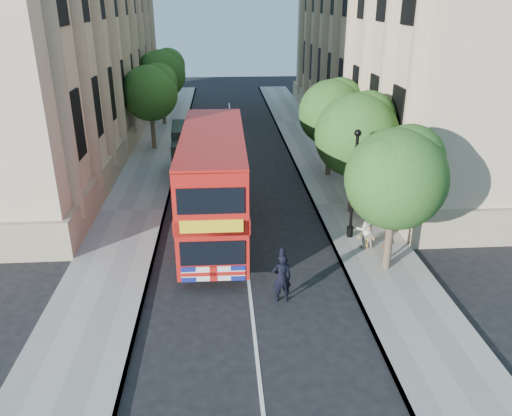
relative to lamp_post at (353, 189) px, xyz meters
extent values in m
plane|color=black|center=(-5.00, -6.00, -2.51)|extent=(120.00, 120.00, 0.00)
cube|color=gray|center=(0.75, 4.00, -2.45)|extent=(3.50, 80.00, 0.12)
cube|color=gray|center=(-10.75, 4.00, -2.45)|extent=(3.50, 80.00, 0.12)
cube|color=tan|center=(8.80, 18.00, 6.49)|extent=(12.00, 38.00, 18.00)
cube|color=tan|center=(-18.80, 18.00, 6.49)|extent=(12.00, 38.00, 18.00)
cylinder|color=#473828|center=(0.80, -3.00, -1.08)|extent=(0.32, 0.32, 2.86)
sphere|color=#1E4A18|center=(0.80, -3.00, 1.52)|extent=(4.00, 4.00, 4.00)
sphere|color=#1E4A18|center=(1.40, -2.60, 2.17)|extent=(2.80, 2.80, 2.80)
sphere|color=#1E4A18|center=(0.30, -3.30, 2.04)|extent=(2.60, 2.60, 2.60)
cylinder|color=#473828|center=(0.80, 3.00, -1.01)|extent=(0.32, 0.32, 2.99)
sphere|color=#1E4A18|center=(0.80, 3.00, 1.71)|extent=(4.20, 4.20, 4.20)
sphere|color=#1E4A18|center=(1.40, 3.40, 2.39)|extent=(2.94, 2.94, 2.94)
sphere|color=#1E4A18|center=(0.30, 2.70, 2.25)|extent=(2.73, 2.73, 2.73)
cylinder|color=#473828|center=(0.80, 9.00, -1.06)|extent=(0.32, 0.32, 2.90)
sphere|color=#1E4A18|center=(0.80, 9.00, 1.58)|extent=(4.00, 4.00, 4.00)
sphere|color=#1E4A18|center=(1.40, 9.40, 2.24)|extent=(2.80, 2.80, 2.80)
sphere|color=#1E4A18|center=(0.30, 8.70, 2.11)|extent=(2.60, 2.60, 2.60)
cylinder|color=#473828|center=(-11.00, 16.00, -1.01)|extent=(0.32, 0.32, 2.99)
sphere|color=#1E4A18|center=(-11.00, 16.00, 1.71)|extent=(4.00, 4.00, 4.00)
sphere|color=#1E4A18|center=(-10.40, 16.40, 2.39)|extent=(2.80, 2.80, 2.80)
sphere|color=#1E4A18|center=(-11.50, 15.70, 2.25)|extent=(2.60, 2.60, 2.60)
cylinder|color=#473828|center=(-11.00, 24.00, -0.93)|extent=(0.32, 0.32, 3.17)
sphere|color=#1E4A18|center=(-11.00, 24.00, 1.95)|extent=(4.20, 4.20, 4.20)
sphere|color=#1E4A18|center=(-10.40, 24.40, 2.67)|extent=(2.94, 2.94, 2.94)
sphere|color=#1E4A18|center=(-11.50, 23.70, 2.53)|extent=(2.73, 2.73, 2.73)
cylinder|color=black|center=(0.00, 0.00, -2.14)|extent=(0.30, 0.30, 0.50)
cylinder|color=black|center=(0.00, 0.00, 0.11)|extent=(0.14, 0.14, 5.00)
sphere|color=black|center=(0.00, 0.00, 2.61)|extent=(0.32, 0.32, 0.32)
cube|color=#A5100B|center=(-6.34, 1.01, 0.18)|extent=(2.86, 10.56, 4.38)
cube|color=black|center=(-6.34, 1.01, -0.79)|extent=(2.92, 9.89, 1.00)
cube|color=black|center=(-6.34, 1.01, 1.32)|extent=(2.92, 9.89, 1.00)
cube|color=yellow|center=(-6.38, -4.26, 0.32)|extent=(2.33, 0.10, 0.50)
cylinder|color=black|center=(-7.63, -2.70, -1.96)|extent=(0.32, 1.11, 1.11)
cylinder|color=black|center=(-5.12, -2.72, -1.96)|extent=(0.32, 1.11, 1.11)
cylinder|color=black|center=(-7.56, 4.51, -1.96)|extent=(0.32, 1.11, 1.11)
cylinder|color=black|center=(-5.06, 4.49, -1.96)|extent=(0.32, 1.11, 1.11)
cube|color=black|center=(-7.80, 8.02, -1.00)|extent=(2.35, 2.14, 2.34)
cube|color=black|center=(-7.74, 7.07, -0.72)|extent=(2.01, 0.22, 0.78)
cube|color=black|center=(-7.94, 10.47, -0.78)|extent=(2.44, 3.70, 2.79)
cube|color=black|center=(-7.90, 9.80, -2.12)|extent=(2.32, 5.47, 0.28)
cylinder|color=black|center=(-8.79, 7.85, -2.06)|extent=(0.30, 0.91, 0.89)
cylinder|color=black|center=(-6.79, 7.96, -2.06)|extent=(0.30, 0.91, 0.89)
cylinder|color=black|center=(-9.01, 11.53, -2.06)|extent=(0.30, 0.91, 0.89)
cylinder|color=black|center=(-7.00, 11.64, -2.06)|extent=(0.30, 0.91, 0.89)
imported|color=black|center=(-3.85, -5.00, -1.53)|extent=(0.74, 0.50, 1.96)
imported|color=beige|center=(0.38, -1.10, -1.51)|extent=(0.91, 0.75, 1.75)
imported|color=#C65D23|center=(1.07, -2.27, -1.76)|extent=(0.79, 0.64, 1.26)
imported|color=#F8C954|center=(0.43, -1.18, -1.81)|extent=(0.84, 0.63, 1.16)
camera|label=1|loc=(-5.94, -20.89, 7.99)|focal=35.00mm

